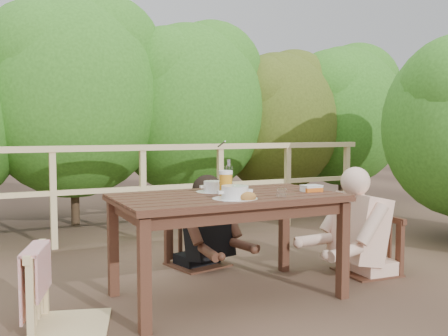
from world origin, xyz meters
name	(u,v)px	position (x,y,z in m)	size (l,w,h in m)	color
ground	(227,297)	(0.00, 0.00, 0.00)	(60.00, 60.00, 0.00)	brown
table	(227,247)	(0.00, 0.00, 0.35)	(1.53, 0.86, 0.71)	#402317
chair_left	(70,250)	(-1.06, -0.06, 0.46)	(0.45, 0.45, 0.91)	#DEC188
chair_far	(198,214)	(0.13, 0.84, 0.45)	(0.44, 0.44, 0.89)	#402317
chair_right	(368,220)	(1.28, 0.03, 0.44)	(0.44, 0.44, 0.88)	#402317
woman	(197,196)	(0.13, 0.86, 0.60)	(0.48, 0.60, 1.20)	black
diner_right	(371,186)	(1.31, 0.03, 0.72)	(0.58, 0.71, 1.43)	beige
railing	(143,193)	(0.00, 2.00, 0.51)	(5.60, 0.10, 1.01)	#DEC188
hedge_row	(145,72)	(0.40, 3.20, 1.90)	(6.60, 1.60, 3.80)	#2F661B
soup_near	(235,193)	(-0.05, -0.21, 0.76)	(0.30, 0.30, 0.10)	silver
soup_far	(215,187)	(-0.01, 0.18, 0.75)	(0.27, 0.27, 0.09)	silver
bread_roll	(248,197)	(0.00, -0.30, 0.74)	(0.11, 0.08, 0.07)	#AC6F3A
beer_glass	(226,184)	(-0.02, -0.02, 0.80)	(0.09, 0.09, 0.18)	gold
bottle	(229,176)	(0.11, 0.19, 0.83)	(0.06, 0.06, 0.24)	silver
tumbler	(282,194)	(0.25, -0.30, 0.74)	(0.06, 0.06, 0.08)	white
butter_tub	(311,189)	(0.62, -0.12, 0.74)	(0.14, 0.10, 0.06)	silver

